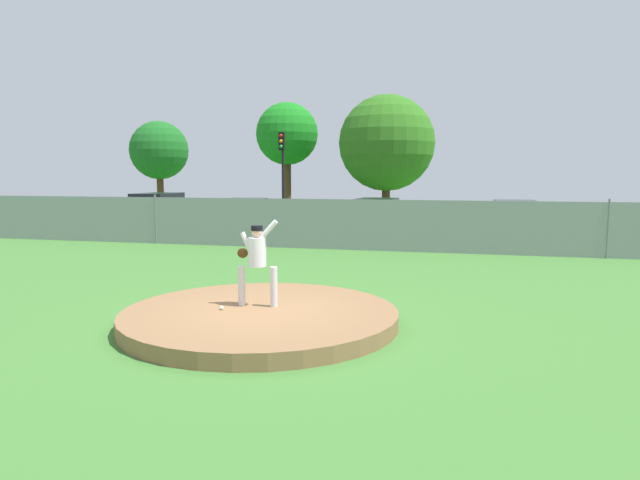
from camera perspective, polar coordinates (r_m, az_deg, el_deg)
name	(u,v)px	position (r m, az deg, el deg)	size (l,w,h in m)	color
ground_plane	(334,269)	(15.54, 1.49, -2.99)	(80.00, 80.00, 0.00)	#427A33
asphalt_strip	(377,236)	(23.83, 5.95, 0.37)	(44.00, 7.00, 0.01)	#2B2B2D
pitchers_mound	(260,317)	(9.87, -6.18, -7.91)	(4.85, 4.85, 0.27)	olive
pitcher_youth	(257,257)	(9.93, -6.57, -1.73)	(0.79, 0.32, 1.57)	silver
baseball	(222,308)	(9.90, -10.16, -6.91)	(0.07, 0.07, 0.07)	white
chainlink_fence	(359,225)	(19.32, 4.09, 1.57)	(39.79, 0.07, 1.89)	gray
parked_car_slate	(515,222)	(23.39, 19.55, 1.80)	(1.83, 4.03, 1.62)	slate
parked_car_white	(158,213)	(27.42, -16.43, 2.72)	(1.94, 4.49, 1.78)	silver
parked_car_silver	(376,219)	(23.57, 5.82, 2.20)	(1.99, 4.12, 1.64)	#B7BABF
parked_car_charcoal	(241,217)	(25.20, -8.22, 2.42)	(1.94, 4.56, 1.57)	#232328
traffic_cone_orange	(218,222)	(28.40, -10.52, 1.83)	(0.40, 0.40, 0.55)	orange
traffic_light_near	(282,162)	(28.61, -3.91, 8.02)	(0.28, 0.46, 4.79)	black
tree_tall_centre	(159,151)	(38.31, -16.32, 8.86)	(3.82, 3.82, 6.18)	#4C331E
tree_slender_far	(287,135)	(33.88, -3.44, 10.84)	(3.74, 3.74, 6.99)	#4C331E
tree_leaning_west	(387,143)	(32.26, 6.91, 9.91)	(5.49, 5.49, 7.20)	#4C331E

